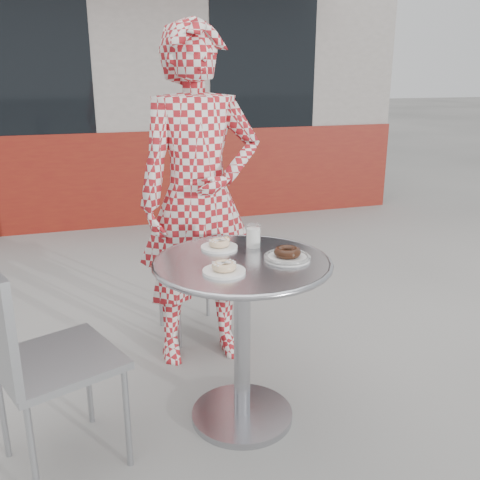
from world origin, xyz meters
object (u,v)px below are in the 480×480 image
object	(u,v)px
chair_left	(59,403)
plate_far	(220,245)
plate_near	(224,269)
milk_cup	(253,237)
chair_far	(195,295)
plate_checker	(287,256)
seated_person	(199,200)
bistro_table	(242,302)

from	to	relation	value
chair_left	plate_far	world-z (taller)	chair_left
plate_near	milk_cup	size ratio (longest dim) A/B	1.62
plate_far	milk_cup	distance (m)	0.16
chair_far	plate_checker	world-z (taller)	plate_checker
seated_person	chair_left	bearing A→B (deg)	-136.55
chair_far	plate_checker	bearing A→B (deg)	91.91
bistro_table	chair_left	size ratio (longest dim) A/B	0.85
plate_checker	seated_person	bearing A→B (deg)	106.86
seated_person	plate_near	xyz separation A→B (m)	(-0.09, -0.79, -0.11)
plate_checker	milk_cup	size ratio (longest dim) A/B	1.89
plate_checker	chair_left	bearing A→B (deg)	-179.17
plate_near	plate_checker	world-z (taller)	plate_checker
chair_far	seated_person	bearing A→B (deg)	76.29
bistro_table	plate_checker	xyz separation A→B (m)	(0.19, -0.04, 0.21)
chair_left	plate_far	distance (m)	0.96
bistro_table	plate_far	bearing A→B (deg)	103.63
plate_near	plate_checker	bearing A→B (deg)	13.31
chair_far	plate_far	size ratio (longest dim) A/B	4.75
chair_left	plate_near	size ratio (longest dim) A/B	5.30
milk_cup	chair_far	bearing A→B (deg)	98.13
chair_far	seated_person	world-z (taller)	seated_person
chair_left	milk_cup	distance (m)	1.10
chair_far	milk_cup	xyz separation A→B (m)	(0.11, -0.78, 0.60)
plate_far	milk_cup	bearing A→B (deg)	-10.58
chair_left	chair_far	bearing A→B (deg)	-59.94
chair_left	seated_person	world-z (taller)	seated_person
bistro_table	chair_left	bearing A→B (deg)	-175.80
chair_far	plate_near	world-z (taller)	plate_near
seated_person	plate_near	world-z (taller)	seated_person
bistro_table	plate_far	world-z (taller)	plate_far
plate_far	seated_person	bearing A→B (deg)	87.20
seated_person	plate_checker	distance (m)	0.75
plate_far	plate_checker	size ratio (longest dim) A/B	0.83
seated_person	plate_near	size ratio (longest dim) A/B	10.44
milk_cup	chair_left	bearing A→B (deg)	-166.28
chair_far	plate_near	xyz separation A→B (m)	(-0.11, -1.06, 0.57)
plate_far	plate_checker	distance (m)	0.34
bistro_table	plate_near	bearing A→B (deg)	-134.73
bistro_table	seated_person	xyz separation A→B (m)	(-0.02, 0.67, 0.32)
chair_far	plate_checker	xyz separation A→B (m)	(0.19, -0.99, 0.56)
plate_far	bistro_table	bearing A→B (deg)	-76.37
chair_far	plate_far	world-z (taller)	plate_far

